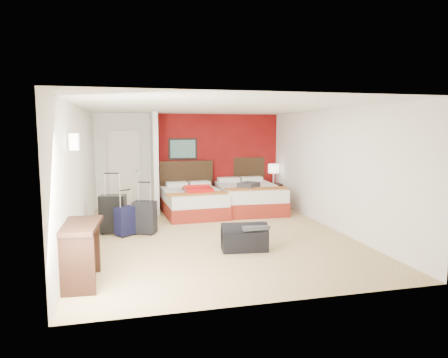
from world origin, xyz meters
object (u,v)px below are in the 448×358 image
object	(u,v)px
bed_right	(249,198)
suitcase_black	(113,215)
desk	(80,254)
suitcase_charcoal	(145,218)
table_lamp	(274,174)
nightstand	(273,194)
red_suitcase_open	(197,189)
duffel_bag	(244,239)
bed_left	(193,202)
suitcase_navy	(126,222)

from	to	relation	value
bed_right	suitcase_black	world-z (taller)	suitcase_black
bed_right	desk	world-z (taller)	desk
suitcase_charcoal	table_lamp	bearing A→B (deg)	57.58
nightstand	suitcase_charcoal	distance (m)	4.38
red_suitcase_open	duffel_bag	world-z (taller)	red_suitcase_open
bed_left	nightstand	xyz separation A→B (m)	(2.41, 0.82, -0.01)
table_lamp	suitcase_charcoal	world-z (taller)	table_lamp
nightstand	desk	bearing A→B (deg)	-130.26
nightstand	suitcase_charcoal	bearing A→B (deg)	-142.97
nightstand	duffel_bag	xyz separation A→B (m)	(-2.00, -3.94, -0.09)
suitcase_navy	desk	distance (m)	2.44
red_suitcase_open	nightstand	xyz separation A→B (m)	(2.31, 0.92, -0.36)
red_suitcase_open	suitcase_charcoal	bearing A→B (deg)	-133.13
duffel_bag	desk	world-z (taller)	desk
bed_right	suitcase_navy	world-z (taller)	bed_right
bed_left	suitcase_navy	xyz separation A→B (m)	(-1.59, -1.68, -0.02)
table_lamp	desk	size ratio (longest dim) A/B	0.55
table_lamp	suitcase_navy	distance (m)	4.75
bed_right	suitcase_charcoal	xyz separation A→B (m)	(-2.71, -1.79, -0.00)
bed_left	desk	bearing A→B (deg)	-121.53
bed_left	suitcase_black	size ratio (longest dim) A/B	2.63
suitcase_black	suitcase_navy	xyz separation A→B (m)	(0.25, -0.24, -0.10)
red_suitcase_open	duffel_bag	bearing A→B (deg)	-86.62
suitcase_charcoal	bed_right	bearing A→B (deg)	57.04
red_suitcase_open	table_lamp	xyz separation A→B (m)	(2.31, 0.92, 0.20)
table_lamp	suitcase_navy	world-z (taller)	table_lamp
red_suitcase_open	desk	world-z (taller)	desk
suitcase_navy	desk	xyz separation A→B (m)	(-0.58, -2.36, 0.14)
suitcase_black	duffel_bag	bearing A→B (deg)	-25.46
bed_right	nightstand	world-z (taller)	bed_right
bed_right	desk	xyz separation A→B (m)	(-3.66, -4.21, 0.10)
bed_left	bed_right	distance (m)	1.50
bed_left	duffel_bag	size ratio (longest dim) A/B	2.52
suitcase_navy	duffel_bag	size ratio (longest dim) A/B	0.70
suitcase_charcoal	desk	xyz separation A→B (m)	(-0.95, -2.41, 0.10)
bed_right	red_suitcase_open	world-z (taller)	red_suitcase_open
nightstand	bed_left	bearing A→B (deg)	-158.21
bed_right	suitcase_black	xyz separation A→B (m)	(-3.33, -1.60, 0.05)
red_suitcase_open	nightstand	size ratio (longest dim) A/B	1.52
desk	red_suitcase_open	bearing A→B (deg)	63.98
bed_left	suitcase_navy	size ratio (longest dim) A/B	3.59
table_lamp	suitcase_black	world-z (taller)	table_lamp
bed_left	red_suitcase_open	distance (m)	0.38
red_suitcase_open	table_lamp	size ratio (longest dim) A/B	1.60
suitcase_black	suitcase_charcoal	xyz separation A→B (m)	(0.62, -0.19, -0.06)
red_suitcase_open	duffel_bag	xyz separation A→B (m)	(0.30, -3.02, -0.45)
suitcase_black	suitcase_charcoal	distance (m)	0.65
bed_right	suitcase_charcoal	size ratio (longest dim) A/B	3.37
table_lamp	red_suitcase_open	bearing A→B (deg)	-158.27
table_lamp	desk	world-z (taller)	table_lamp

